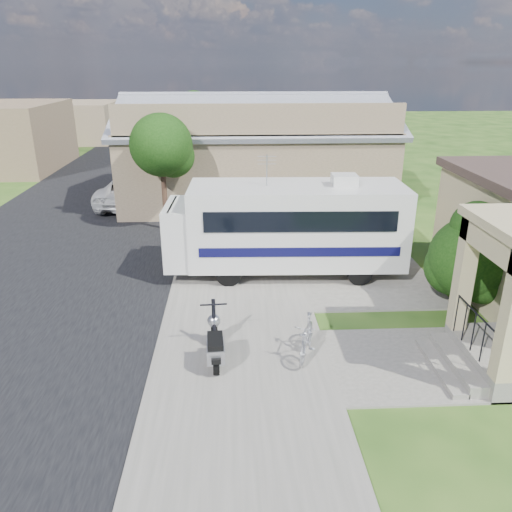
{
  "coord_description": "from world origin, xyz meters",
  "views": [
    {
      "loc": [
        -1.13,
        -10.36,
        6.31
      ],
      "look_at": [
        -0.5,
        2.5,
        1.3
      ],
      "focal_mm": 35.0,
      "sensor_mm": 36.0,
      "label": 1
    }
  ],
  "objects_px": {
    "scooter": "(215,343)",
    "shrub": "(473,254)",
    "pickup_truck": "(135,189)",
    "garden_hose": "(438,342)",
    "bicycle": "(307,339)",
    "van": "(143,161)",
    "motorhome": "(287,225)"
  },
  "relations": [
    {
      "from": "motorhome",
      "to": "shrub",
      "type": "height_order",
      "value": "motorhome"
    },
    {
      "from": "shrub",
      "to": "garden_hose",
      "type": "xyz_separation_m",
      "value": [
        -1.55,
        -2.02,
        -1.44
      ]
    },
    {
      "from": "garden_hose",
      "to": "scooter",
      "type": "bearing_deg",
      "value": -174.96
    },
    {
      "from": "motorhome",
      "to": "garden_hose",
      "type": "bearing_deg",
      "value": -53.86
    },
    {
      "from": "motorhome",
      "to": "scooter",
      "type": "relative_size",
      "value": 4.19
    },
    {
      "from": "scooter",
      "to": "bicycle",
      "type": "height_order",
      "value": "scooter"
    },
    {
      "from": "pickup_truck",
      "to": "garden_hose",
      "type": "relative_size",
      "value": 12.53
    },
    {
      "from": "shrub",
      "to": "bicycle",
      "type": "relative_size",
      "value": 1.93
    },
    {
      "from": "scooter",
      "to": "bicycle",
      "type": "relative_size",
      "value": 1.13
    },
    {
      "from": "shrub",
      "to": "garden_hose",
      "type": "relative_size",
      "value": 7.11
    },
    {
      "from": "scooter",
      "to": "van",
      "type": "relative_size",
      "value": 0.33
    },
    {
      "from": "shrub",
      "to": "scooter",
      "type": "relative_size",
      "value": 1.71
    },
    {
      "from": "shrub",
      "to": "bicycle",
      "type": "xyz_separation_m",
      "value": [
        -4.76,
        -2.35,
        -1.07
      ]
    },
    {
      "from": "motorhome",
      "to": "scooter",
      "type": "bearing_deg",
      "value": -111.05
    },
    {
      "from": "motorhome",
      "to": "scooter",
      "type": "distance_m",
      "value": 5.6
    },
    {
      "from": "motorhome",
      "to": "pickup_truck",
      "type": "relative_size",
      "value": 1.39
    },
    {
      "from": "shrub",
      "to": "scooter",
      "type": "distance_m",
      "value": 7.34
    },
    {
      "from": "motorhome",
      "to": "van",
      "type": "relative_size",
      "value": 1.36
    },
    {
      "from": "scooter",
      "to": "garden_hose",
      "type": "distance_m",
      "value": 5.31
    },
    {
      "from": "van",
      "to": "garden_hose",
      "type": "relative_size",
      "value": 12.8
    },
    {
      "from": "garden_hose",
      "to": "bicycle",
      "type": "bearing_deg",
      "value": -174.12
    },
    {
      "from": "garden_hose",
      "to": "van",
      "type": "bearing_deg",
      "value": 116.87
    },
    {
      "from": "bicycle",
      "to": "pickup_truck",
      "type": "bearing_deg",
      "value": 132.45
    },
    {
      "from": "scooter",
      "to": "pickup_truck",
      "type": "distance_m",
      "value": 14.33
    },
    {
      "from": "shrub",
      "to": "pickup_truck",
      "type": "height_order",
      "value": "shrub"
    },
    {
      "from": "garden_hose",
      "to": "pickup_truck",
      "type": "bearing_deg",
      "value": 125.44
    },
    {
      "from": "bicycle",
      "to": "shrub",
      "type": "bearing_deg",
      "value": 44.16
    },
    {
      "from": "bicycle",
      "to": "garden_hose",
      "type": "xyz_separation_m",
      "value": [
        3.22,
        0.33,
        -0.37
      ]
    },
    {
      "from": "bicycle",
      "to": "van",
      "type": "height_order",
      "value": "van"
    },
    {
      "from": "scooter",
      "to": "motorhome",
      "type": "bearing_deg",
      "value": 63.85
    },
    {
      "from": "shrub",
      "to": "van",
      "type": "height_order",
      "value": "shrub"
    },
    {
      "from": "scooter",
      "to": "shrub",
      "type": "bearing_deg",
      "value": 16.73
    }
  ]
}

